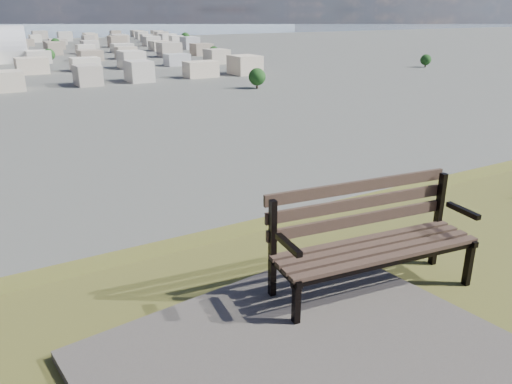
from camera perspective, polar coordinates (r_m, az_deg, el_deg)
park_bench at (r=4.32m, az=12.93°, el=-4.65°), size 1.83×0.78×0.93m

